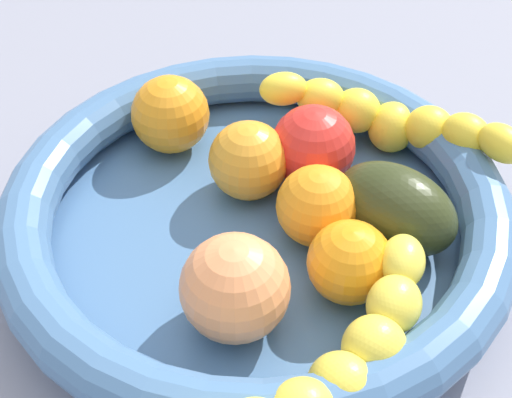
{
  "coord_description": "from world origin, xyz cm",
  "views": [
    {
      "loc": [
        -26.55,
        27.9,
        44.61
      ],
      "look_at": [
        0.0,
        0.0,
        8.26
      ],
      "focal_mm": 53.15,
      "sensor_mm": 36.0,
      "label": 1
    }
  ],
  "objects_px": {
    "banana_draped_right": "(332,370)",
    "orange_mid_right": "(348,264)",
    "orange_mid_left": "(317,206)",
    "fruit_bowl": "(256,219)",
    "orange_rear": "(170,114)",
    "peach_blush": "(235,288)",
    "avocado_dark": "(395,208)",
    "orange_front": "(248,160)",
    "banana_draped_left": "(391,119)",
    "tomato_red": "(313,147)"
  },
  "relations": [
    {
      "from": "banana_draped_left",
      "to": "orange_mid_left",
      "type": "xyz_separation_m",
      "value": [
        -0.02,
        0.11,
        -0.0
      ]
    },
    {
      "from": "banana_draped_right",
      "to": "orange_front",
      "type": "relative_size",
      "value": 3.7
    },
    {
      "from": "orange_rear",
      "to": "avocado_dark",
      "type": "bearing_deg",
      "value": -168.99
    },
    {
      "from": "orange_mid_right",
      "to": "tomato_red",
      "type": "height_order",
      "value": "tomato_red"
    },
    {
      "from": "banana_draped_right",
      "to": "avocado_dark",
      "type": "distance_m",
      "value": 0.14
    },
    {
      "from": "peach_blush",
      "to": "orange_front",
      "type": "bearing_deg",
      "value": -49.77
    },
    {
      "from": "fruit_bowl",
      "to": "avocado_dark",
      "type": "height_order",
      "value": "avocado_dark"
    },
    {
      "from": "banana_draped_right",
      "to": "orange_front",
      "type": "height_order",
      "value": "orange_front"
    },
    {
      "from": "orange_mid_left",
      "to": "orange_mid_right",
      "type": "bearing_deg",
      "value": 150.88
    },
    {
      "from": "fruit_bowl",
      "to": "peach_blush",
      "type": "xyz_separation_m",
      "value": [
        -0.05,
        0.07,
        0.02
      ]
    },
    {
      "from": "fruit_bowl",
      "to": "peach_blush",
      "type": "distance_m",
      "value": 0.09
    },
    {
      "from": "banana_draped_left",
      "to": "banana_draped_right",
      "type": "height_order",
      "value": "banana_draped_left"
    },
    {
      "from": "orange_mid_right",
      "to": "avocado_dark",
      "type": "xyz_separation_m",
      "value": [
        0.01,
        -0.06,
        0.0
      ]
    },
    {
      "from": "banana_draped_right",
      "to": "orange_mid_left",
      "type": "bearing_deg",
      "value": -46.42
    },
    {
      "from": "orange_mid_right",
      "to": "orange_rear",
      "type": "xyz_separation_m",
      "value": [
        0.2,
        -0.03,
        0.0
      ]
    },
    {
      "from": "banana_draped_right",
      "to": "orange_front",
      "type": "xyz_separation_m",
      "value": [
        0.16,
        -0.1,
        -0.0
      ]
    },
    {
      "from": "avocado_dark",
      "to": "orange_front",
      "type": "bearing_deg",
      "value": 17.38
    },
    {
      "from": "orange_mid_left",
      "to": "avocado_dark",
      "type": "bearing_deg",
      "value": -139.0
    },
    {
      "from": "orange_rear",
      "to": "peach_blush",
      "type": "distance_m",
      "value": 0.19
    },
    {
      "from": "orange_front",
      "to": "avocado_dark",
      "type": "distance_m",
      "value": 0.11
    },
    {
      "from": "banana_draped_left",
      "to": "tomato_red",
      "type": "relative_size",
      "value": 3.16
    },
    {
      "from": "orange_front",
      "to": "orange_mid_left",
      "type": "bearing_deg",
      "value": 178.8
    },
    {
      "from": "fruit_bowl",
      "to": "peach_blush",
      "type": "relative_size",
      "value": 5.28
    },
    {
      "from": "banana_draped_left",
      "to": "peach_blush",
      "type": "bearing_deg",
      "value": 98.91
    },
    {
      "from": "orange_front",
      "to": "peach_blush",
      "type": "bearing_deg",
      "value": 130.23
    },
    {
      "from": "orange_mid_right",
      "to": "peach_blush",
      "type": "bearing_deg",
      "value": 63.08
    },
    {
      "from": "banana_draped_right",
      "to": "orange_front",
      "type": "bearing_deg",
      "value": -31.62
    },
    {
      "from": "orange_rear",
      "to": "peach_blush",
      "type": "xyz_separation_m",
      "value": [
        -0.16,
        0.09,
        0.0
      ]
    },
    {
      "from": "fruit_bowl",
      "to": "banana_draped_right",
      "type": "bearing_deg",
      "value": 150.44
    },
    {
      "from": "fruit_bowl",
      "to": "orange_mid_right",
      "type": "bearing_deg",
      "value": 178.62
    },
    {
      "from": "banana_draped_left",
      "to": "fruit_bowl",
      "type": "bearing_deg",
      "value": 82.98
    },
    {
      "from": "fruit_bowl",
      "to": "tomato_red",
      "type": "distance_m",
      "value": 0.07
    },
    {
      "from": "orange_front",
      "to": "orange_mid_left",
      "type": "xyz_separation_m",
      "value": [
        -0.07,
        0.0,
        -0.0
      ]
    },
    {
      "from": "orange_mid_left",
      "to": "orange_mid_right",
      "type": "distance_m",
      "value": 0.06
    },
    {
      "from": "orange_front",
      "to": "tomato_red",
      "type": "relative_size",
      "value": 0.93
    },
    {
      "from": "banana_draped_right",
      "to": "orange_mid_right",
      "type": "distance_m",
      "value": 0.08
    },
    {
      "from": "orange_rear",
      "to": "peach_blush",
      "type": "bearing_deg",
      "value": 150.42
    },
    {
      "from": "orange_front",
      "to": "orange_rear",
      "type": "distance_m",
      "value": 0.08
    },
    {
      "from": "orange_front",
      "to": "peach_blush",
      "type": "height_order",
      "value": "peach_blush"
    },
    {
      "from": "fruit_bowl",
      "to": "banana_draped_right",
      "type": "distance_m",
      "value": 0.15
    },
    {
      "from": "orange_mid_left",
      "to": "fruit_bowl",
      "type": "bearing_deg",
      "value": 35.44
    },
    {
      "from": "fruit_bowl",
      "to": "banana_draped_right",
      "type": "xyz_separation_m",
      "value": [
        -0.13,
        0.07,
        0.02
      ]
    },
    {
      "from": "orange_rear",
      "to": "fruit_bowl",
      "type": "bearing_deg",
      "value": 168.67
    },
    {
      "from": "banana_draped_left",
      "to": "orange_mid_left",
      "type": "relative_size",
      "value": 3.48
    },
    {
      "from": "fruit_bowl",
      "to": "peach_blush",
      "type": "bearing_deg",
      "value": 124.87
    },
    {
      "from": "tomato_red",
      "to": "banana_draped_left",
      "type": "bearing_deg",
      "value": -109.65
    },
    {
      "from": "orange_front",
      "to": "orange_mid_right",
      "type": "relative_size",
      "value": 1.07
    },
    {
      "from": "peach_blush",
      "to": "orange_mid_left",
      "type": "bearing_deg",
      "value": -81.73
    },
    {
      "from": "banana_draped_left",
      "to": "peach_blush",
      "type": "height_order",
      "value": "peach_blush"
    },
    {
      "from": "fruit_bowl",
      "to": "orange_mid_right",
      "type": "height_order",
      "value": "orange_mid_right"
    }
  ]
}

